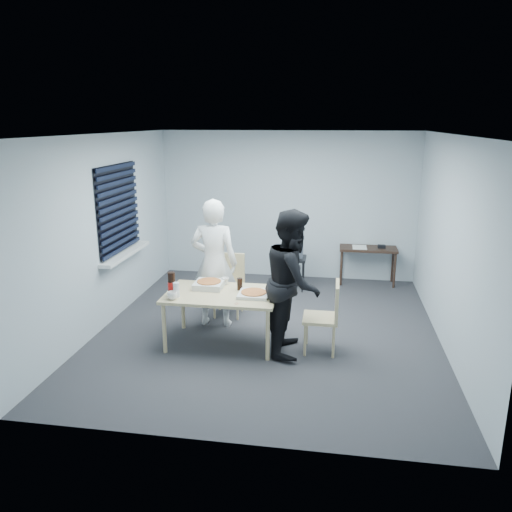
% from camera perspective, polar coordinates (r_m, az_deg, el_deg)
% --- Properties ---
extents(room, '(5.00, 5.00, 5.00)m').
position_cam_1_polar(room, '(7.43, -15.20, 4.44)').
color(room, '#302F34').
rests_on(room, ground).
extents(dining_table, '(1.39, 0.88, 0.68)m').
position_cam_1_polar(dining_table, '(6.29, -3.93, -4.76)').
color(dining_table, beige).
rests_on(dining_table, ground).
extents(chair_far, '(0.42, 0.42, 0.89)m').
position_cam_1_polar(chair_far, '(7.31, -3.06, -2.72)').
color(chair_far, beige).
rests_on(chair_far, ground).
extents(chair_right, '(0.42, 0.42, 0.89)m').
position_cam_1_polar(chair_right, '(6.15, 8.19, -6.40)').
color(chair_right, beige).
rests_on(chair_right, ground).
extents(person_white, '(0.65, 0.42, 1.77)m').
position_cam_1_polar(person_white, '(6.81, -4.80, -0.83)').
color(person_white, white).
rests_on(person_white, ground).
extents(person_black, '(0.47, 0.86, 1.77)m').
position_cam_1_polar(person_black, '(6.03, 4.25, -2.98)').
color(person_black, black).
rests_on(person_black, ground).
extents(side_table, '(0.97, 0.43, 0.65)m').
position_cam_1_polar(side_table, '(8.82, 12.69, 0.46)').
color(side_table, '#36231B').
rests_on(side_table, ground).
extents(stool, '(0.40, 0.40, 0.56)m').
position_cam_1_polar(stool, '(8.39, 4.35, -0.85)').
color(stool, black).
rests_on(stool, ground).
extents(backpack, '(0.29, 0.21, 0.41)m').
position_cam_1_polar(backpack, '(8.30, 4.38, 1.18)').
color(backpack, slate).
rests_on(backpack, stool).
extents(pizza_box_a, '(0.36, 0.36, 0.09)m').
position_cam_1_polar(pizza_box_a, '(6.47, -5.38, -3.23)').
color(pizza_box_a, silver).
rests_on(pizza_box_a, dining_table).
extents(pizza_box_b, '(0.37, 0.37, 0.05)m').
position_cam_1_polar(pizza_box_b, '(6.16, -0.27, -4.33)').
color(pizza_box_b, silver).
rests_on(pizza_box_b, dining_table).
extents(mug_a, '(0.17, 0.17, 0.10)m').
position_cam_1_polar(mug_a, '(6.11, -9.53, -4.48)').
color(mug_a, white).
rests_on(mug_a, dining_table).
extents(mug_b, '(0.10, 0.10, 0.09)m').
position_cam_1_polar(mug_b, '(6.58, -3.54, -2.87)').
color(mug_b, white).
rests_on(mug_b, dining_table).
extents(cola_glass, '(0.09, 0.09, 0.15)m').
position_cam_1_polar(cola_glass, '(6.35, -1.87, -3.23)').
color(cola_glass, black).
rests_on(cola_glass, dining_table).
extents(soda_bottle, '(0.09, 0.09, 0.30)m').
position_cam_1_polar(soda_bottle, '(6.20, -9.62, -3.24)').
color(soda_bottle, black).
rests_on(soda_bottle, dining_table).
extents(plastic_cups, '(0.08, 0.08, 0.18)m').
position_cam_1_polar(plastic_cups, '(6.17, -9.10, -3.83)').
color(plastic_cups, silver).
rests_on(plastic_cups, dining_table).
extents(rubber_band, '(0.06, 0.06, 0.00)m').
position_cam_1_polar(rubber_band, '(5.91, -2.26, -5.46)').
color(rubber_band, red).
rests_on(rubber_band, dining_table).
extents(papers, '(0.25, 0.33, 0.01)m').
position_cam_1_polar(papers, '(8.78, 11.75, 0.99)').
color(papers, white).
rests_on(papers, side_table).
extents(black_box, '(0.15, 0.13, 0.05)m').
position_cam_1_polar(black_box, '(8.81, 14.16, 1.05)').
color(black_box, black).
rests_on(black_box, side_table).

